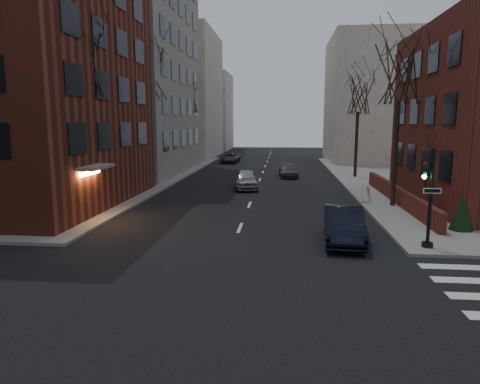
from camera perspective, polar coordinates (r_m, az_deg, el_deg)
name	(u,v)px	position (r m, az deg, el deg)	size (l,w,h in m)	color
ground	(185,360)	(10.22, -7.29, -21.37)	(160.00, 160.00, 0.00)	black
building_left_tan	(91,32)	(47.45, -19.20, 19.54)	(18.00, 18.00, 28.00)	gray
low_wall_right	(397,195)	(28.84, 20.19, -0.32)	(0.35, 16.00, 1.00)	#581F19
building_distant_la	(169,96)	(65.91, -9.49, 12.53)	(14.00, 16.00, 18.00)	beige
building_distant_ra	(383,100)	(60.02, 18.58, 11.55)	(14.00, 14.00, 16.00)	beige
building_distant_lb	(203,112)	(81.96, -4.92, 10.58)	(10.00, 12.00, 14.00)	beige
traffic_signal	(429,205)	(18.79, 23.84, -1.58)	(0.76, 0.44, 4.00)	black
tree_left_a	(79,60)	(25.24, -20.67, 16.20)	(4.18, 4.18, 10.26)	#2D231C
tree_left_b	(149,75)	(36.41, -12.07, 14.99)	(4.40, 4.40, 10.80)	#2D231C
tree_left_c	(187,96)	(49.83, -7.02, 12.53)	(3.96, 3.96, 9.72)	#2D231C
tree_right_a	(400,73)	(27.53, 20.56, 14.66)	(3.96, 3.96, 9.72)	#2D231C
tree_right_b	(358,95)	(41.17, 15.52, 12.33)	(3.74, 3.74, 9.18)	#2D231C
streetlamp_near	(142,135)	(32.24, -12.94, 7.39)	(0.36, 0.36, 6.28)	black
streetlamp_far	(197,130)	(51.59, -5.79, 8.23)	(0.36, 0.36, 6.28)	black
parked_sedan	(344,225)	(19.26, 13.66, -4.25)	(1.62, 4.65, 1.53)	black
car_lane_silver	(246,179)	(33.50, 0.78, 1.69)	(1.75, 4.34, 1.48)	#949599
car_lane_gray	(288,171)	(40.98, 6.48, 2.86)	(1.73, 4.25, 1.23)	#3F3F44
car_lane_far	(230,158)	(54.95, -1.31, 4.55)	(2.02, 4.38, 1.22)	#45454A
sandwich_board	(366,194)	(28.37, 16.40, -0.24)	(0.46, 0.64, 1.03)	white
evergreen_shrub	(462,211)	(22.65, 27.50, -2.32)	(1.07, 1.07, 1.78)	black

